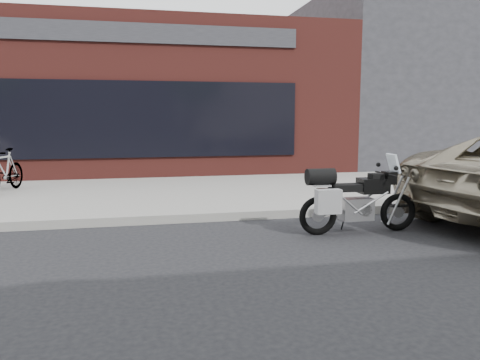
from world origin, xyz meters
name	(u,v)px	position (x,y,z in m)	size (l,w,h in m)	color
ground	(295,322)	(0.00, 0.00, 0.00)	(120.00, 120.00, 0.00)	black
near_sidewalk	(197,190)	(0.00, 7.00, 0.07)	(44.00, 6.00, 0.15)	gray
storefront	(118,103)	(-2.00, 13.98, 2.25)	(14.00, 10.07, 4.50)	#5C231E
neighbour_building	(417,87)	(10.00, 14.00, 3.00)	(10.00, 10.00, 6.00)	#26272B
motorcycle	(352,200)	(1.85, 2.79, 0.52)	(1.91, 0.62, 1.21)	black
bicycle_rear	(4,170)	(-4.14, 7.18, 0.62)	(0.44, 1.56, 0.94)	gray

